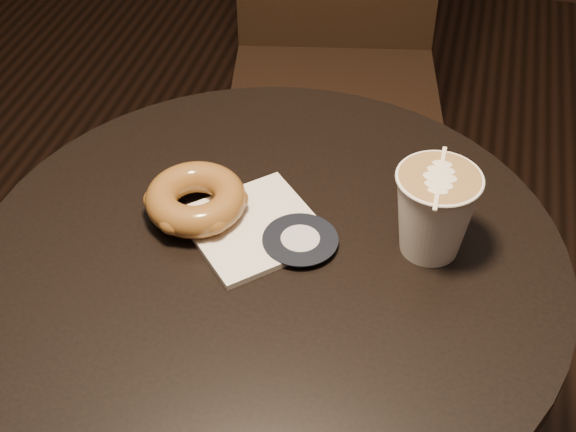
{
  "coord_description": "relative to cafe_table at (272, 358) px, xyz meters",
  "views": [
    {
      "loc": [
        0.18,
        -0.64,
        1.41
      ],
      "look_at": [
        0.01,
        0.03,
        0.79
      ],
      "focal_mm": 50.0,
      "sensor_mm": 36.0,
      "label": 1
    }
  ],
  "objects": [
    {
      "name": "chair",
      "position": [
        -0.08,
        0.82,
        0.05
      ],
      "size": [
        0.5,
        0.5,
        1.07
      ],
      "rotation": [
        0.0,
        0.0,
        0.19
      ],
      "color": "black",
      "rests_on": "ground"
    },
    {
      "name": "doughnut",
      "position": [
        -0.1,
        0.04,
        0.23
      ],
      "size": [
        0.12,
        0.12,
        0.04
      ],
      "primitive_type": "torus",
      "color": "brown",
      "rests_on": "pastry_bag"
    },
    {
      "name": "latte_cup",
      "position": [
        0.18,
        0.05,
        0.25
      ],
      "size": [
        0.1,
        0.1,
        0.11
      ],
      "primitive_type": null,
      "color": "silver",
      "rests_on": "cafe_table"
    },
    {
      "name": "cafe_table",
      "position": [
        0.0,
        0.0,
        0.0
      ],
      "size": [
        0.7,
        0.7,
        0.75
      ],
      "color": "black",
      "rests_on": "ground"
    },
    {
      "name": "pastry_bag",
      "position": [
        -0.03,
        0.03,
        0.2
      ],
      "size": [
        0.21,
        0.21,
        0.01
      ],
      "primitive_type": "cube",
      "rotation": [
        0.0,
        0.0,
        0.76
      ],
      "color": "white",
      "rests_on": "cafe_table"
    }
  ]
}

